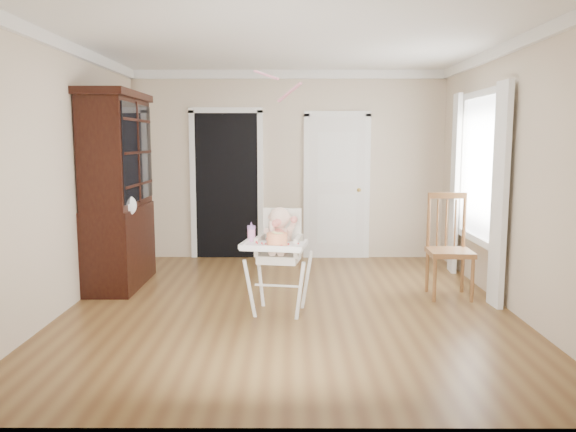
{
  "coord_description": "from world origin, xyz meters",
  "views": [
    {
      "loc": [
        0.01,
        -5.65,
        1.7
      ],
      "look_at": [
        -0.0,
        -0.31,
        0.99
      ],
      "focal_mm": 35.0,
      "sensor_mm": 36.0,
      "label": 1
    }
  ],
  "objects_px": {
    "high_chair": "(279,249)",
    "sippy_cup": "(251,233)",
    "dining_chair": "(449,249)",
    "cake": "(277,239)",
    "china_cabinet": "(118,190)"
  },
  "relations": [
    {
      "from": "cake",
      "to": "sippy_cup",
      "type": "height_order",
      "value": "sippy_cup"
    },
    {
      "from": "high_chair",
      "to": "cake",
      "type": "distance_m",
      "value": 0.29
    },
    {
      "from": "high_chair",
      "to": "china_cabinet",
      "type": "distance_m",
      "value": 2.23
    },
    {
      "from": "cake",
      "to": "dining_chair",
      "type": "height_order",
      "value": "dining_chair"
    },
    {
      "from": "high_chair",
      "to": "sippy_cup",
      "type": "relative_size",
      "value": 5.42
    },
    {
      "from": "sippy_cup",
      "to": "dining_chair",
      "type": "xyz_separation_m",
      "value": [
        2.13,
        0.66,
        -0.29
      ]
    },
    {
      "from": "high_chair",
      "to": "sippy_cup",
      "type": "distance_m",
      "value": 0.32
    },
    {
      "from": "china_cabinet",
      "to": "dining_chair",
      "type": "height_order",
      "value": "china_cabinet"
    },
    {
      "from": "sippy_cup",
      "to": "dining_chair",
      "type": "height_order",
      "value": "dining_chair"
    },
    {
      "from": "high_chair",
      "to": "dining_chair",
      "type": "relative_size",
      "value": 0.93
    },
    {
      "from": "high_chair",
      "to": "china_cabinet",
      "type": "relative_size",
      "value": 0.47
    },
    {
      "from": "high_chair",
      "to": "cake",
      "type": "xyz_separation_m",
      "value": [
        -0.01,
        -0.25,
        0.14
      ]
    },
    {
      "from": "cake",
      "to": "dining_chair",
      "type": "xyz_separation_m",
      "value": [
        1.87,
        0.87,
        -0.26
      ]
    },
    {
      "from": "high_chair",
      "to": "dining_chair",
      "type": "height_order",
      "value": "dining_chair"
    },
    {
      "from": "high_chair",
      "to": "china_cabinet",
      "type": "bearing_deg",
      "value": 160.46
    }
  ]
}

